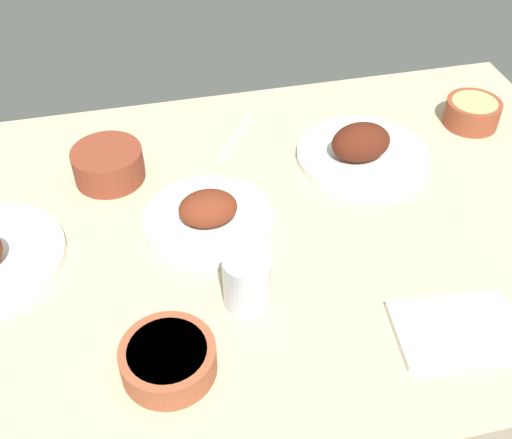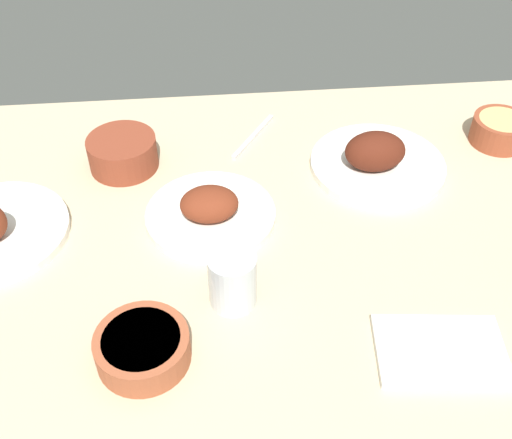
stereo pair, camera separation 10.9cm
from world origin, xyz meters
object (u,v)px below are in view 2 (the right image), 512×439
water_tumbler (233,280)px  bowl_potatoes (142,347)px  bowl_onions (123,152)px  folded_napkin (440,351)px  plate_near_viewer (376,160)px  bowl_pasta (500,129)px  plate_center_main (210,211)px  fork_loose (253,136)px

water_tumbler → bowl_potatoes: bearing=35.5°
bowl_onions → folded_napkin: size_ratio=0.72×
plate_near_viewer → bowl_onions: size_ratio=1.97×
bowl_pasta → bowl_onions: bearing=0.9°
plate_center_main → bowl_potatoes: plate_center_main is taller
plate_near_viewer → bowl_pasta: bearing=-165.6°
plate_near_viewer → bowl_onions: plate_near_viewer is taller
plate_center_main → plate_near_viewer: plate_near_viewer is taller
plate_near_viewer → bowl_pasta: size_ratio=2.29×
bowl_onions → water_tumbler: 41.01cm
fork_loose → water_tumbler: bearing=23.8°
plate_near_viewer → water_tumbler: water_tumbler is taller
bowl_potatoes → fork_loose: bearing=-111.3°
plate_center_main → fork_loose: size_ratio=1.38×
bowl_onions → fork_loose: size_ratio=0.79×
plate_center_main → bowl_onions: (16.29, -17.29, 1.46)cm
plate_near_viewer → water_tumbler: bearing=45.4°
bowl_potatoes → fork_loose: bowl_potatoes is taller
bowl_potatoes → bowl_pasta: bowl_pasta is taller
plate_center_main → water_tumbler: bearing=98.4°
bowl_pasta → water_tumbler: 68.59cm
plate_center_main → fork_loose: (-9.91, -24.35, -1.59)cm
water_tumbler → folded_napkin: (-29.28, 12.95, -4.13)cm
bowl_onions → water_tumbler: (-19.09, 36.27, 1.28)cm
bowl_potatoes → water_tumbler: water_tumbler is taller
plate_near_viewer → water_tumbler: size_ratio=2.78×
bowl_potatoes → bowl_onions: 46.28cm
bowl_onions → water_tumbler: size_ratio=1.42×
fork_loose → plate_near_viewer: bearing=93.7°
bowl_pasta → plate_center_main: bearing=17.0°
plate_near_viewer → plate_center_main: bearing=19.2°
plate_center_main → folded_napkin: (-32.08, 31.93, -1.39)cm
plate_center_main → bowl_onions: 23.80cm
plate_center_main → bowl_pasta: (-60.24, -18.45, 0.98)cm
bowl_onions → bowl_pasta: (-76.53, -1.16, -0.49)cm
plate_near_viewer → bowl_pasta: plate_near_viewer is taller
bowl_pasta → folded_napkin: bearing=60.8°
bowl_pasta → fork_loose: bowl_pasta is taller
plate_center_main → folded_napkin: bearing=135.1°
bowl_potatoes → fork_loose: (-20.64, -53.00, -2.19)cm
plate_near_viewer → bowl_onions: (49.09, -5.88, 0.95)cm
water_tumbler → fork_loose: size_ratio=0.56×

